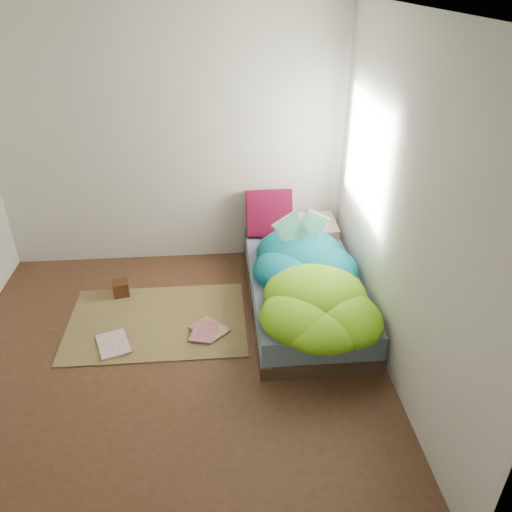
% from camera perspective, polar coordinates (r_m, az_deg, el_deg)
% --- Properties ---
extents(ground, '(3.50, 3.50, 0.00)m').
position_cam_1_polar(ground, '(4.24, -9.82, -11.84)').
color(ground, '#412A19').
rests_on(ground, ground).
extents(room_walls, '(3.54, 3.54, 2.62)m').
position_cam_1_polar(room_walls, '(3.39, -11.98, 9.12)').
color(room_walls, silver).
rests_on(room_walls, ground).
extents(bed, '(1.00, 2.00, 0.34)m').
position_cam_1_polar(bed, '(4.74, 5.44, -3.78)').
color(bed, '#3E2D21').
rests_on(bed, ground).
extents(duvet, '(0.96, 1.84, 0.34)m').
position_cam_1_polar(duvet, '(4.38, 6.12, -1.67)').
color(duvet, '#085C7B').
rests_on(duvet, bed).
extents(rug, '(1.60, 1.10, 0.01)m').
position_cam_1_polar(rug, '(4.68, -11.22, -7.31)').
color(rug, brown).
rests_on(rug, ground).
extents(pillow_floral, '(0.64, 0.42, 0.14)m').
position_cam_1_polar(pillow_floral, '(5.31, 5.78, 3.21)').
color(pillow_floral, beige).
rests_on(pillow_floral, bed).
extents(pillow_magenta, '(0.48, 0.16, 0.47)m').
position_cam_1_polar(pillow_magenta, '(5.23, 1.51, 4.95)').
color(pillow_magenta, '#430418').
rests_on(pillow_magenta, bed).
extents(open_book, '(0.44, 0.16, 0.26)m').
position_cam_1_polar(open_book, '(4.60, 5.26, 4.35)').
color(open_book, '#2D8C31').
rests_on(open_book, duvet).
extents(wooden_box, '(0.18, 0.18, 0.15)m').
position_cam_1_polar(wooden_box, '(5.06, -15.21, -3.55)').
color(wooden_box, '#3D1C0D').
rests_on(wooden_box, rug).
extents(floor_book_a, '(0.35, 0.40, 0.03)m').
position_cam_1_polar(floor_book_a, '(4.47, -17.55, -10.03)').
color(floor_book_a, white).
rests_on(floor_book_a, rug).
extents(floor_book_b, '(0.29, 0.34, 0.03)m').
position_cam_1_polar(floor_book_b, '(4.48, -7.26, -8.48)').
color(floor_book_b, '#DC7F83').
rests_on(floor_book_b, rug).
extents(floor_book_c, '(0.38, 0.38, 0.02)m').
position_cam_1_polar(floor_book_c, '(4.43, -6.44, -9.00)').
color(floor_book_c, tan).
rests_on(floor_book_c, rug).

